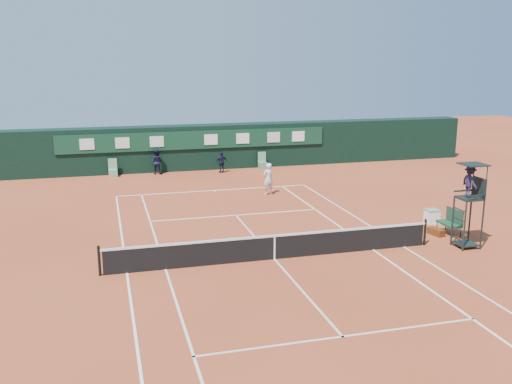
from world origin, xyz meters
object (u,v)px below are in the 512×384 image
at_px(tennis_net, 274,246).
at_px(player_bench, 451,220).
at_px(cooler, 432,216).
at_px(player, 268,179).
at_px(umpire_chair, 470,188).

distance_m(tennis_net, player_bench, 8.41).
bearing_deg(cooler, player_bench, -93.74).
distance_m(cooler, player, 9.37).
xyz_separation_m(umpire_chair, player_bench, (0.49, 1.74, -1.86)).
bearing_deg(player, cooler, 108.17).
xyz_separation_m(tennis_net, umpire_chair, (7.85, -0.67, 1.95)).
relative_size(tennis_net, player, 7.26).
bearing_deg(cooler, player, 127.60).
bearing_deg(player_bench, tennis_net, -172.71).
distance_m(umpire_chair, player_bench, 2.59).
bearing_deg(player_bench, umpire_chair, -105.74).
height_order(umpire_chair, player_bench, umpire_chair).
height_order(umpire_chair, cooler, umpire_chair).
bearing_deg(umpire_chair, tennis_net, 175.13).
bearing_deg(cooler, umpire_chair, -99.95).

